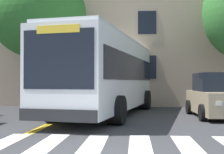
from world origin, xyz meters
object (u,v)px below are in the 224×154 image
object	(u,v)px
city_bus	(111,74)
street_tree_curbside_small	(38,16)
car_tan_far_lane	(217,97)
car_black_behind_bus	(128,91)

from	to	relation	value
city_bus	street_tree_curbside_small	world-z (taller)	street_tree_curbside_small
car_tan_far_lane	street_tree_curbside_small	bearing A→B (deg)	160.03
city_bus	car_tan_far_lane	world-z (taller)	city_bus
city_bus	car_tan_far_lane	distance (m)	4.90
car_tan_far_lane	car_black_behind_bus	bearing A→B (deg)	110.40
car_tan_far_lane	car_black_behind_bus	xyz separation A→B (m)	(-4.21, 11.33, -0.05)
city_bus	street_tree_curbside_small	xyz separation A→B (m)	(-4.30, 2.16, 3.35)
city_bus	street_tree_curbside_small	distance (m)	5.86
street_tree_curbside_small	car_black_behind_bus	bearing A→B (deg)	59.51
car_tan_far_lane	city_bus	bearing A→B (deg)	166.76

